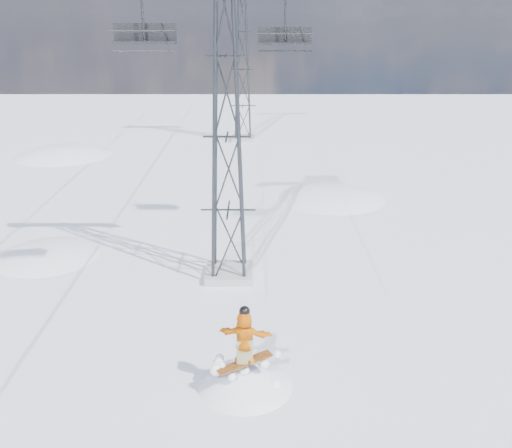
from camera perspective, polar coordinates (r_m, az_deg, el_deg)
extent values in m
plane|color=white|center=(15.55, -7.14, -18.16)|extent=(120.00, 120.00, 0.00)
sphere|color=white|center=(29.39, -18.31, -16.84)|extent=(16.00, 16.00, 16.00)
sphere|color=white|center=(35.88, 6.81, -11.98)|extent=(20.00, 20.00, 20.00)
sphere|color=white|center=(46.88, -17.26, -5.86)|extent=(22.00, 22.00, 22.00)
cube|color=#999999|center=(22.21, -2.69, -4.92)|extent=(1.80, 1.80, 0.30)
cube|color=#999999|center=(46.04, -1.31, 8.55)|extent=(1.80, 1.80, 0.30)
sphere|color=white|center=(17.44, -1.05, -20.44)|extent=(4.40, 4.40, 4.40)
cube|color=#BF6219|center=(15.56, -1.14, -13.68)|extent=(1.53, 1.00, 0.17)
imported|color=orange|center=(15.13, -1.16, -11.23)|extent=(1.46, 0.68, 1.52)
cube|color=#8F8458|center=(15.35, -1.15, -12.54)|extent=(0.47, 0.39, 0.70)
sphere|color=black|center=(14.76, -1.18, -8.79)|extent=(0.28, 0.28, 0.28)
cylinder|color=black|center=(17.59, -11.34, 20.67)|extent=(0.07, 0.07, 2.02)
cube|color=black|center=(17.61, -11.10, 17.39)|extent=(1.84, 0.41, 0.07)
cube|color=black|center=(17.80, -11.04, 18.31)|extent=(1.84, 0.06, 0.51)
cylinder|color=black|center=(17.40, -11.19, 16.59)|extent=(1.84, 0.06, 0.06)
cylinder|color=black|center=(17.33, -11.35, 18.39)|extent=(1.84, 0.05, 0.05)
cylinder|color=black|center=(24.03, 2.96, 20.43)|extent=(0.09, 0.09, 2.39)
cube|color=black|center=(24.06, 2.91, 17.58)|extent=(2.17, 0.49, 0.09)
cube|color=black|center=(24.29, 2.89, 18.38)|extent=(2.17, 0.07, 0.60)
cylinder|color=black|center=(23.81, 2.93, 16.90)|extent=(2.17, 0.07, 0.07)
cylinder|color=black|center=(23.72, 2.96, 18.46)|extent=(2.17, 0.05, 0.05)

